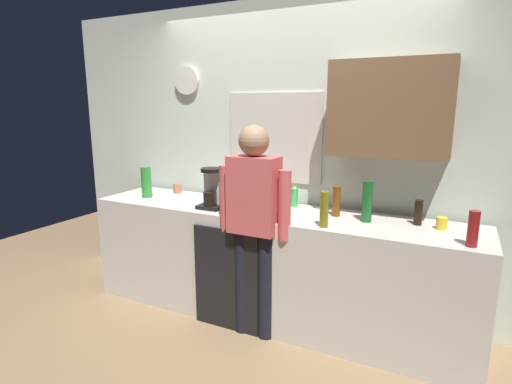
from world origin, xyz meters
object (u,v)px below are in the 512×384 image
at_px(bottle_red_vinegar, 473,229).
at_px(bottle_green_wine, 367,201).
at_px(bottle_clear_soda, 146,182).
at_px(dish_soap, 294,197).
at_px(person_at_sink, 254,215).
at_px(mixing_bowl, 254,210).
at_px(bottle_amber_beer, 336,201).
at_px(coffee_maker, 214,190).
at_px(cup_yellow_cup, 442,223).
at_px(bottle_dark_sauce, 418,212).
at_px(bottle_olive_oil, 324,209).
at_px(cup_terracotta_mug, 177,188).

bearing_deg(bottle_red_vinegar, bottle_green_wine, 159.16).
height_order(bottle_clear_soda, dish_soap, bottle_clear_soda).
bearing_deg(bottle_clear_soda, person_at_sink, -11.29).
height_order(mixing_bowl, person_at_sink, person_at_sink).
bearing_deg(bottle_clear_soda, bottle_amber_beer, 4.71).
bearing_deg(mixing_bowl, bottle_green_wine, 13.83).
bearing_deg(person_at_sink, bottle_red_vinegar, -7.22).
xyz_separation_m(coffee_maker, bottle_amber_beer, (0.97, 0.19, -0.03)).
bearing_deg(mixing_bowl, cup_yellow_cup, 10.32).
height_order(bottle_amber_beer, mixing_bowl, bottle_amber_beer).
distance_m(bottle_dark_sauce, person_at_sink, 1.16).
relative_size(bottle_amber_beer, mixing_bowl, 1.05).
xyz_separation_m(bottle_amber_beer, dish_soap, (-0.40, 0.15, -0.04)).
bearing_deg(dish_soap, cup_yellow_cup, -7.87).
height_order(coffee_maker, bottle_olive_oil, coffee_maker).
xyz_separation_m(bottle_red_vinegar, cup_yellow_cup, (-0.18, 0.30, -0.07)).
relative_size(bottle_clear_soda, person_at_sink, 0.17).
distance_m(coffee_maker, bottle_olive_oil, 0.99).
bearing_deg(bottle_amber_beer, bottle_olive_oil, -89.29).
bearing_deg(bottle_clear_soda, bottle_red_vinegar, -3.52).
xyz_separation_m(bottle_dark_sauce, cup_terracotta_mug, (-2.17, 0.10, -0.04)).
bearing_deg(bottle_amber_beer, mixing_bowl, -156.63).
bearing_deg(bottle_amber_beer, bottle_clear_soda, -175.29).
relative_size(bottle_red_vinegar, bottle_clear_soda, 0.79).
distance_m(coffee_maker, cup_terracotta_mug, 0.70).
relative_size(cup_terracotta_mug, dish_soap, 0.51).
bearing_deg(bottle_dark_sauce, person_at_sink, -158.92).
height_order(bottle_amber_beer, bottle_olive_oil, bottle_olive_oil).
height_order(mixing_bowl, dish_soap, dish_soap).
xyz_separation_m(bottle_olive_oil, mixing_bowl, (-0.57, 0.07, -0.08)).
bearing_deg(bottle_amber_beer, coffee_maker, -169.18).
distance_m(bottle_olive_oil, bottle_clear_soda, 1.74).
xyz_separation_m(coffee_maker, person_at_sink, (0.47, -0.20, -0.11)).
height_order(bottle_olive_oil, cup_terracotta_mug, bottle_olive_oil).
bearing_deg(bottle_olive_oil, bottle_green_wine, 49.04).
relative_size(bottle_dark_sauce, cup_yellow_cup, 2.12).
bearing_deg(dish_soap, bottle_dark_sauce, -6.86).
height_order(bottle_amber_beer, cup_yellow_cup, bottle_amber_beer).
distance_m(bottle_olive_oil, dish_soap, 0.61).
xyz_separation_m(cup_terracotta_mug, dish_soap, (1.19, 0.02, 0.03)).
bearing_deg(bottle_dark_sauce, mixing_bowl, -166.47).
bearing_deg(person_at_sink, coffee_maker, 146.53).
xyz_separation_m(bottle_olive_oil, bottle_dark_sauce, (0.57, 0.35, -0.04)).
height_order(bottle_clear_soda, cup_yellow_cup, bottle_clear_soda).
distance_m(bottle_red_vinegar, bottle_clear_soda, 2.64).
relative_size(bottle_amber_beer, bottle_clear_soda, 0.82).
xyz_separation_m(bottle_olive_oil, cup_yellow_cup, (0.73, 0.31, -0.08)).
bearing_deg(bottle_olive_oil, bottle_clear_soda, 174.24).
bearing_deg(person_at_sink, bottle_amber_beer, 27.08).
distance_m(coffee_maker, person_at_sink, 0.52).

